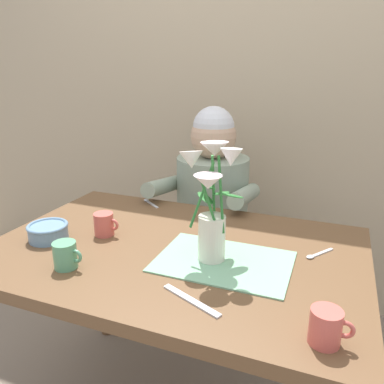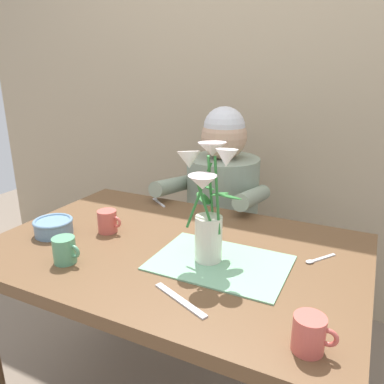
{
  "view_description": "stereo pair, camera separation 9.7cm",
  "coord_description": "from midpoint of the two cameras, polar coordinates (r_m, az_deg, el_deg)",
  "views": [
    {
      "loc": [
        0.46,
        -1.02,
        1.3
      ],
      "look_at": [
        0.04,
        0.05,
        0.92
      ],
      "focal_mm": 35.56,
      "sensor_mm": 36.0,
      "label": 1
    },
    {
      "loc": [
        0.55,
        -0.99,
        1.3
      ],
      "look_at": [
        0.04,
        0.05,
        0.92
      ],
      "focal_mm": 35.56,
      "sensor_mm": 36.0,
      "label": 2
    }
  ],
  "objects": [
    {
      "name": "wood_panel_backdrop",
      "position": [
        2.12,
        12.87,
        16.46
      ],
      "size": [
        4.0,
        0.1,
        2.5
      ],
      "primitive_type": "cube",
      "color": "tan",
      "rests_on": "ground_plane"
    },
    {
      "name": "tea_cup",
      "position": [
        0.88,
        20.45,
        -19.4
      ],
      "size": [
        0.09,
        0.07,
        0.08
      ],
      "color": "#CC564C",
      "rests_on": "dining_table"
    },
    {
      "name": "dining_table",
      "position": [
        1.3,
        -0.51,
        -12.03
      ],
      "size": [
        1.2,
        0.8,
        0.74
      ],
      "color": "brown",
      "rests_on": "ground_plane"
    },
    {
      "name": "ceramic_mug",
      "position": [
        1.19,
        -16.34,
        -8.41
      ],
      "size": [
        0.09,
        0.07,
        0.08
      ],
      "color": "#569970",
      "rests_on": "dining_table"
    },
    {
      "name": "spoon_0",
      "position": [
        1.66,
        -3.6,
        -1.37
      ],
      "size": [
        0.1,
        0.08,
        0.01
      ],
      "color": "silver",
      "rests_on": "dining_table"
    },
    {
      "name": "seated_person",
      "position": [
        1.87,
        5.92,
        -5.03
      ],
      "size": [
        0.45,
        0.47,
        1.14
      ],
      "rotation": [
        0.0,
        0.0,
        -0.07
      ],
      "color": "#4C4C56",
      "rests_on": "ground_plane"
    },
    {
      "name": "ceramic_bowl",
      "position": [
        1.4,
        -18.23,
        -4.95
      ],
      "size": [
        0.14,
        0.14,
        0.06
      ],
      "color": "#6689A8",
      "rests_on": "dining_table"
    },
    {
      "name": "flower_vase",
      "position": [
        1.1,
        4.93,
        -1.38
      ],
      "size": [
        0.21,
        0.22,
        0.36
      ],
      "color": "silver",
      "rests_on": "dining_table"
    },
    {
      "name": "striped_placemat",
      "position": [
        1.16,
        6.64,
        -10.54
      ],
      "size": [
        0.4,
        0.28,
        0.0
      ],
      "primitive_type": "cube",
      "color": "#7AB289",
      "rests_on": "dining_table"
    },
    {
      "name": "dinner_knife",
      "position": [
        0.99,
        1.08,
        -15.94
      ],
      "size": [
        0.18,
        0.09,
        0.0
      ],
      "primitive_type": "cube",
      "rotation": [
        0.0,
        0.0,
        -0.41
      ],
      "color": "silver",
      "rests_on": "dining_table"
    },
    {
      "name": "spoon_1",
      "position": [
        1.25,
        20.28,
        -9.57
      ],
      "size": [
        0.08,
        0.11,
        0.01
      ],
      "color": "silver",
      "rests_on": "dining_table"
    },
    {
      "name": "coffee_cup",
      "position": [
        1.38,
        -10.45,
        -4.31
      ],
      "size": [
        0.09,
        0.07,
        0.08
      ],
      "color": "#CC564C",
      "rests_on": "dining_table"
    }
  ]
}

